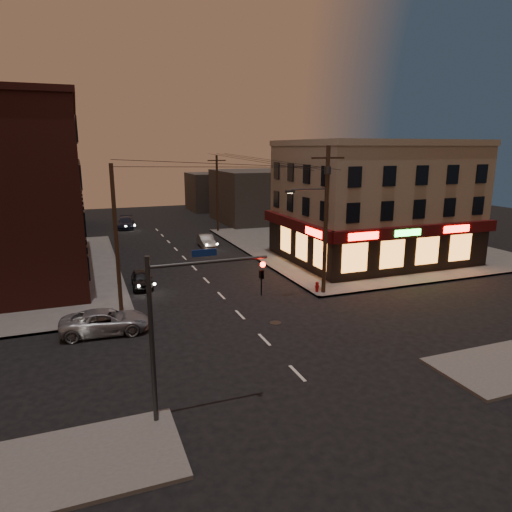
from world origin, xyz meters
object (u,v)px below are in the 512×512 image
sedan_mid (206,241)px  sedan_far (126,223)px  suv_cross (106,322)px  sedan_near (142,279)px  fire_hydrant (317,286)px

sedan_mid → sedan_far: bearing=117.0°
suv_cross → sedan_mid: suv_cross is taller
sedan_near → sedan_far: 26.76m
sedan_far → fire_hydrant: bearing=-65.6°
suv_cross → fire_hydrant: suv_cross is taller
sedan_mid → fire_hydrant: size_ratio=5.25×
fire_hydrant → suv_cross: bearing=-172.0°
fire_hydrant → sedan_mid: bearing=100.3°
sedan_near → fire_hydrant: (11.26, -6.01, -0.06)m
suv_cross → sedan_near: size_ratio=1.32×
sedan_mid → fire_hydrant: sedan_mid is taller
suv_cross → sedan_near: (2.97, 8.01, -0.05)m
sedan_near → fire_hydrant: sedan_near is taller
sedan_mid → fire_hydrant: 18.20m
sedan_far → suv_cross: bearing=-89.6°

